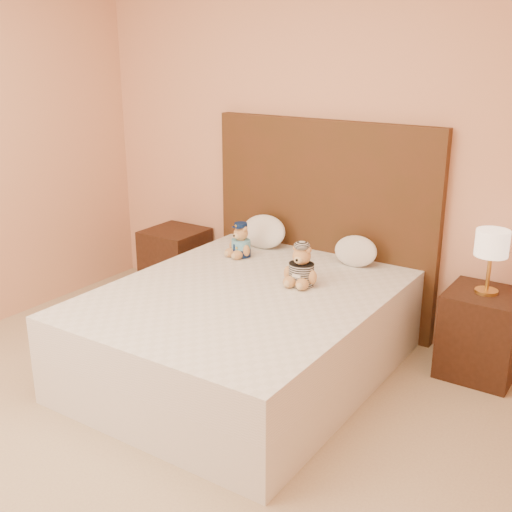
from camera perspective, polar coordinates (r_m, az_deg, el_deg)
The scene contains 11 objects.
ground at distance 3.43m, azimuth -13.00°, elevation -17.92°, with size 4.00×4.50×0.00m, color #C3B08B.
room_walls at distance 3.11m, azimuth -9.20°, elevation 14.53°, with size 4.04×4.52×2.72m.
bed at distance 4.07m, azimuth -1.00°, elevation -6.75°, with size 1.60×2.00×0.55m.
headboard at distance 4.72m, azimuth 5.95°, elevation 2.90°, with size 1.75×0.08×1.50m, color #4B2816.
nightstand_left at distance 5.37m, azimuth -7.15°, elevation -0.52°, with size 0.45×0.45×0.55m, color #361C11.
nightstand_right at distance 4.29m, azimuth 19.38°, elevation -6.52°, with size 0.45×0.45×0.55m, color #361C11.
lamp at distance 4.09m, azimuth 20.23°, elevation 0.81°, with size 0.20×0.20×0.40m.
teddy_police at distance 4.57m, azimuth -1.35°, elevation 1.44°, with size 0.21×0.20×0.24m, color #B87E47, non-canonical shape.
teddy_prisoner at distance 4.03m, azimuth 4.06°, elevation -0.80°, with size 0.24×0.23×0.27m, color #B87E47, non-canonical shape.
pillow_left at distance 4.78m, azimuth 0.68°, elevation 2.32°, with size 0.37×0.24×0.26m, color white.
pillow_right at distance 4.44m, azimuth 8.85°, elevation 0.56°, with size 0.31×0.20×0.22m, color white.
Camera 1 is at (2.10, -1.83, 2.01)m, focal length 45.00 mm.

